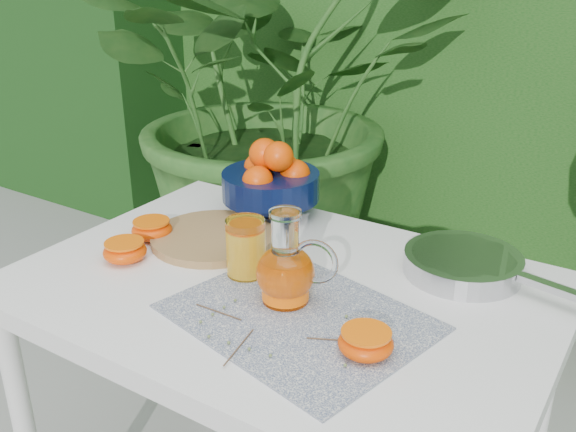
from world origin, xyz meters
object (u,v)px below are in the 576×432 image
Objects in this scene: fruit_bowl at (271,179)px; saute_pan at (464,263)px; white_table at (282,319)px; cutting_board at (213,237)px; juice_pitcher at (287,271)px.

fruit_bowl is 0.58× the size of saute_pan.
white_table is at bearing -52.78° from fruit_bowl.
fruit_bowl reaches higher than saute_pan.
cutting_board is 0.22m from fruit_bowl.
white_table is 4.20× the size of fruit_bowl.
white_table is 0.38m from fruit_bowl.
fruit_bowl is at bearing 127.22° from white_table.
saute_pan is at bearing -6.79° from fruit_bowl.
fruit_bowl is (-0.21, 0.28, 0.16)m from white_table.
saute_pan is (0.50, 0.14, 0.01)m from cutting_board.
cutting_board is at bearing 154.51° from juice_pitcher.
juice_pitcher is at bearing -50.88° from white_table.
juice_pitcher is at bearing -130.26° from saute_pan.
fruit_bowl reaches higher than cutting_board.
fruit_bowl is 0.50m from saute_pan.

